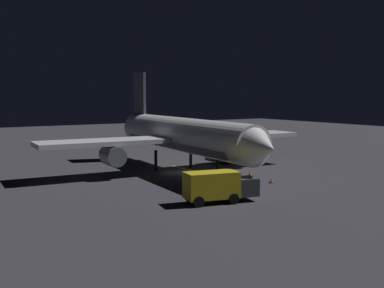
# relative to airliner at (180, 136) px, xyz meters

# --- Properties ---
(ground_plane) EXTENTS (180.00, 180.00, 0.20)m
(ground_plane) POSITION_rel_airliner_xyz_m (0.04, 0.59, -4.34)
(ground_plane) COLOR #323238
(apron_guide_stripe) EXTENTS (1.70, 18.65, 0.01)m
(apron_guide_stripe) POSITION_rel_airliner_xyz_m (-0.94, 4.59, -4.23)
(apron_guide_stripe) COLOR gold
(apron_guide_stripe) RESTS_ON ground_plane
(airliner) EXTENTS (32.78, 35.03, 12.01)m
(airliner) POSITION_rel_airliner_xyz_m (0.00, 0.00, 0.00)
(airliner) COLOR white
(airliner) RESTS_ON ground_plane
(baggage_truck) EXTENTS (6.51, 3.33, 2.63)m
(baggage_truck) POSITION_rel_airliner_xyz_m (5.54, 15.20, -2.90)
(baggage_truck) COLOR gold
(baggage_truck) RESTS_ON ground_plane
(catering_truck) EXTENTS (6.41, 2.77, 2.48)m
(catering_truck) POSITION_rel_airliner_xyz_m (-9.42, -2.59, -2.96)
(catering_truck) COLOR silver
(catering_truck) RESTS_ON ground_plane
(ground_crew_worker) EXTENTS (0.40, 0.40, 1.74)m
(ground_crew_worker) POSITION_rel_airliner_xyz_m (1.73, 10.61, -3.35)
(ground_crew_worker) COLOR black
(ground_crew_worker) RESTS_ON ground_plane
(traffic_cone_near_left) EXTENTS (0.50, 0.50, 0.55)m
(traffic_cone_near_left) POSITION_rel_airliner_xyz_m (-4.23, 11.00, -3.99)
(traffic_cone_near_left) COLOR #EA590F
(traffic_cone_near_left) RESTS_ON ground_plane
(traffic_cone_near_right) EXTENTS (0.50, 0.50, 0.55)m
(traffic_cone_near_right) POSITION_rel_airliner_xyz_m (2.09, 4.71, -3.99)
(traffic_cone_near_right) COLOR #EA590F
(traffic_cone_near_right) RESTS_ON ground_plane
(traffic_cone_under_wing) EXTENTS (0.50, 0.50, 0.55)m
(traffic_cone_under_wing) POSITION_rel_airliner_xyz_m (5.77, 3.06, -3.99)
(traffic_cone_under_wing) COLOR #EA590F
(traffic_cone_under_wing) RESTS_ON ground_plane
(traffic_cone_far) EXTENTS (0.50, 0.50, 0.55)m
(traffic_cone_far) POSITION_rel_airliner_xyz_m (-5.14, 6.52, -3.99)
(traffic_cone_far) COLOR #EA590F
(traffic_cone_far) RESTS_ON ground_plane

